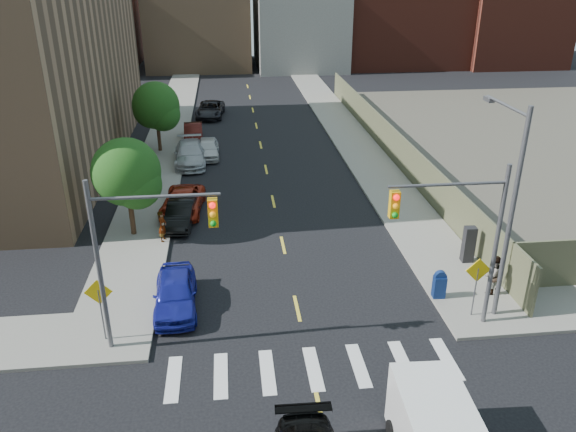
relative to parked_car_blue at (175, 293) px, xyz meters
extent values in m
cube|color=gray|center=(-2.55, 32.87, -0.68)|extent=(3.50, 73.00, 0.15)
cube|color=gray|center=(12.95, 32.87, -0.68)|extent=(3.50, 73.00, 0.15)
cube|color=#595A3F|center=(14.80, 19.37, 0.49)|extent=(0.12, 44.00, 2.50)
cube|color=#592319|center=(-16.80, 61.37, 5.24)|extent=(14.00, 18.00, 12.00)
cube|color=#8C6B4C|center=(-0.80, 63.37, 6.74)|extent=(14.00, 16.00, 15.00)
cube|color=gray|center=(13.20, 61.37, 4.24)|extent=(12.00, 16.00, 10.00)
cube|color=#592319|center=(27.20, 63.37, 7.24)|extent=(18.00, 18.00, 16.00)
cylinder|color=#59595E|center=(-2.30, -2.63, 2.74)|extent=(0.18, 0.18, 7.00)
cylinder|color=#59595E|center=(-0.05, -2.63, 5.54)|extent=(4.50, 0.12, 0.12)
cube|color=#E5A50C|center=(1.90, -2.63, 4.84)|extent=(0.35, 0.30, 1.05)
cylinder|color=#59595E|center=(12.70, -2.63, 2.74)|extent=(0.18, 0.18, 7.00)
cylinder|color=#59595E|center=(10.45, -2.63, 5.54)|extent=(4.50, 0.12, 0.12)
cube|color=#E5A50C|center=(8.50, -2.63, 4.84)|extent=(0.35, 0.30, 1.05)
cylinder|color=#59595E|center=(13.40, -2.13, 3.74)|extent=(0.20, 0.20, 9.00)
cylinder|color=#59595E|center=(13.40, -0.43, 7.84)|extent=(0.12, 3.50, 0.12)
cube|color=#59595E|center=(13.40, 1.17, 7.74)|extent=(0.25, 0.60, 0.18)
cylinder|color=#59595E|center=(-2.60, -2.13, 0.44)|extent=(0.06, 0.06, 2.40)
cube|color=yellow|center=(-2.60, -2.13, 1.54)|extent=(1.06, 0.04, 1.06)
cylinder|color=#59595E|center=(12.40, -2.13, 0.44)|extent=(0.06, 0.06, 2.40)
cube|color=yellow|center=(12.40, -2.13, 1.54)|extent=(1.06, 0.04, 1.06)
cylinder|color=#59595E|center=(-2.60, 11.37, 0.44)|extent=(0.06, 0.06, 2.40)
cube|color=yellow|center=(-2.60, 11.37, 1.54)|extent=(1.06, 0.04, 1.06)
cylinder|color=#332114|center=(-2.80, 7.37, 0.56)|extent=(0.28, 0.28, 2.64)
sphere|color=#1A4313|center=(-2.80, 7.37, 2.96)|extent=(3.60, 3.60, 3.60)
sphere|color=#1A4313|center=(-2.30, 7.07, 2.36)|extent=(2.64, 2.64, 2.64)
sphere|color=#1A4313|center=(-3.20, 7.77, 2.54)|extent=(2.88, 2.88, 2.88)
cylinder|color=#332114|center=(-2.80, 22.37, 0.56)|extent=(0.28, 0.28, 2.64)
sphere|color=#1A4313|center=(-2.80, 22.37, 2.96)|extent=(3.60, 3.60, 3.60)
sphere|color=#1A4313|center=(-2.30, 22.07, 2.36)|extent=(2.64, 2.64, 2.64)
sphere|color=#1A4313|center=(-3.20, 22.77, 2.54)|extent=(2.88, 2.88, 2.88)
imported|color=navy|center=(0.00, 0.00, 0.00)|extent=(1.98, 4.53, 1.52)
imported|color=black|center=(-0.30, 8.61, -0.07)|extent=(1.87, 4.29, 1.37)
imported|color=#9B230F|center=(-0.30, 10.23, -0.08)|extent=(2.70, 5.08, 1.36)
imported|color=#ABAEB3|center=(-0.30, 19.19, 0.03)|extent=(2.48, 5.55, 1.58)
imported|color=silver|center=(1.00, 20.65, -0.05)|extent=(1.71, 4.16, 1.41)
imported|color=#40110C|center=(-0.30, 25.17, -0.05)|extent=(1.71, 4.37, 1.42)
imported|color=black|center=(0.98, 33.07, -0.03)|extent=(2.94, 5.49, 1.46)
cube|color=black|center=(8.19, -8.04, 0.78)|extent=(1.89, 1.27, 0.89)
cylinder|color=black|center=(7.23, -8.29, -0.41)|extent=(0.31, 0.77, 0.75)
cylinder|color=black|center=(9.12, -8.38, -0.41)|extent=(0.31, 0.77, 0.75)
cube|color=navy|center=(11.50, -0.64, -0.10)|extent=(0.55, 0.43, 1.02)
cylinder|color=navy|center=(11.50, -0.64, 0.43)|extent=(0.53, 0.27, 0.52)
cube|color=black|center=(14.05, 2.37, 0.32)|extent=(0.57, 0.47, 1.85)
imported|color=gray|center=(-1.10, 6.33, 0.23)|extent=(0.54, 0.69, 1.69)
imported|color=gray|center=(13.95, -0.56, 0.31)|extent=(1.08, 0.96, 1.83)
camera|label=1|loc=(2.54, -20.96, 12.93)|focal=35.00mm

